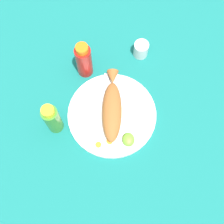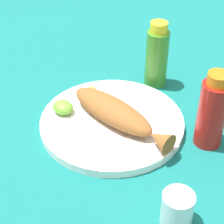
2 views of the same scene
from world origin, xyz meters
The scene contains 11 objects.
ground_plane centered at (0.00, 0.00, 0.00)m, with size 4.00×4.00×0.00m, color #146B66.
main_plate centered at (0.00, 0.00, 0.01)m, with size 0.31×0.31×0.02m, color white.
fried_fish centered at (-0.01, 0.00, 0.04)m, with size 0.26×0.08×0.05m.
fork_near centered at (-0.08, -0.02, 0.02)m, with size 0.19×0.02×0.00m.
fork_far centered at (-0.07, 0.03, 0.02)m, with size 0.18×0.08×0.00m.
carrot_slice_near centered at (0.11, -0.05, 0.02)m, with size 0.02×0.02×0.00m, color orange.
carrot_slice_mid centered at (0.10, -0.01, 0.02)m, with size 0.02×0.02×0.00m, color orange.
lime_wedge_main centered at (0.10, 0.05, 0.03)m, with size 0.05×0.04×0.03m, color #6BB233.
hot_sauce_bottle_red centered at (-0.18, -0.09, 0.08)m, with size 0.06×0.06×0.16m.
hot_sauce_bottle_green centered at (0.03, -0.19, 0.08)m, with size 0.05×0.05×0.16m.
salt_cup centered at (-0.24, 0.12, 0.03)m, with size 0.05×0.05×0.06m.
Camera 1 is at (0.35, -0.01, 1.03)m, focal length 50.00 mm.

